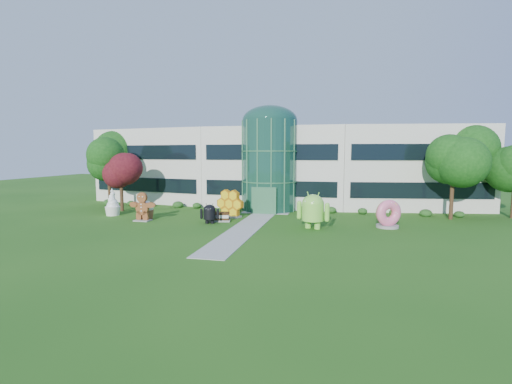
% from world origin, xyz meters
% --- Properties ---
extents(ground, '(140.00, 140.00, 0.00)m').
position_xyz_m(ground, '(0.00, 0.00, 0.00)').
color(ground, '#215114').
rests_on(ground, ground).
extents(building, '(46.00, 15.00, 9.30)m').
position_xyz_m(building, '(0.00, 18.00, 4.65)').
color(building, beige).
rests_on(building, ground).
extents(atrium, '(6.00, 6.00, 9.80)m').
position_xyz_m(atrium, '(0.00, 12.00, 4.90)').
color(atrium, '#194738').
rests_on(atrium, ground).
extents(walkway, '(2.40, 20.00, 0.04)m').
position_xyz_m(walkway, '(0.00, 2.00, 0.02)').
color(walkway, '#9E9E93').
rests_on(walkway, ground).
extents(tree_red, '(4.00, 4.00, 6.00)m').
position_xyz_m(tree_red, '(-15.50, 7.50, 3.00)').
color(tree_red, '#3F0C14').
rests_on(tree_red, ground).
extents(trees_backdrop, '(52.00, 8.00, 8.40)m').
position_xyz_m(trees_backdrop, '(0.00, 13.00, 4.20)').
color(trees_backdrop, '#114210').
rests_on(trees_backdrop, ground).
extents(android_green, '(3.44, 2.78, 3.38)m').
position_xyz_m(android_green, '(5.49, 2.66, 1.69)').
color(android_green, '#80D945').
rests_on(android_green, ground).
extents(android_black, '(1.94, 1.45, 2.02)m').
position_xyz_m(android_black, '(-3.68, 2.79, 1.01)').
color(android_black, black).
rests_on(android_black, ground).
extents(donut, '(2.58, 2.07, 2.42)m').
position_xyz_m(donut, '(11.64, 4.51, 1.21)').
color(donut, '#F25C92').
rests_on(donut, ground).
extents(gingerbread, '(2.98, 1.24, 2.71)m').
position_xyz_m(gingerbread, '(-10.19, 2.59, 1.36)').
color(gingerbread, maroon).
rests_on(gingerbread, ground).
extents(ice_cream_sandwich, '(2.10, 1.35, 0.87)m').
position_xyz_m(ice_cream_sandwich, '(-3.14, 3.96, 0.43)').
color(ice_cream_sandwich, black).
rests_on(ice_cream_sandwich, ground).
extents(honeycomb, '(3.32, 2.05, 2.45)m').
position_xyz_m(honeycomb, '(-2.86, 6.40, 1.23)').
color(honeycomb, yellow).
rests_on(honeycomb, ground).
extents(froyo, '(1.95, 1.95, 2.72)m').
position_xyz_m(froyo, '(-14.80, 4.76, 1.36)').
color(froyo, white).
rests_on(froyo, ground).
extents(cupcake, '(1.59, 1.59, 1.76)m').
position_xyz_m(cupcake, '(-10.35, 3.57, 0.88)').
color(cupcake, white).
rests_on(cupcake, ground).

